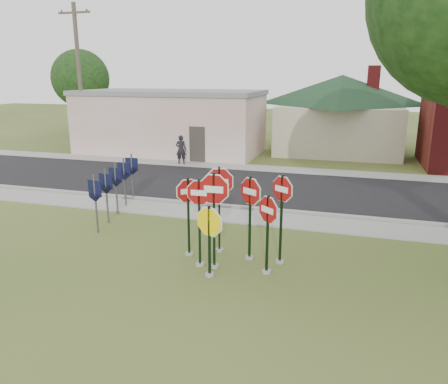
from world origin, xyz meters
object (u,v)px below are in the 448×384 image
(utility_pole_near, at_px, (80,79))
(stop_sign_left, at_px, (199,211))
(stop_sign_yellow, at_px, (209,233))
(pedestrian, at_px, (181,150))
(stop_sign_center, at_px, (214,206))

(utility_pole_near, bearing_deg, stop_sign_left, -47.03)
(stop_sign_left, height_order, utility_pole_near, utility_pole_near)
(stop_sign_yellow, bearing_deg, utility_pole_near, 132.90)
(stop_sign_yellow, xyz_separation_m, stop_sign_left, (-0.46, 0.53, 0.38))
(pedestrian, bearing_deg, stop_sign_center, 104.30)
(stop_sign_yellow, relative_size, stop_sign_left, 0.79)
(stop_sign_center, distance_m, stop_sign_left, 0.46)
(stop_sign_center, bearing_deg, stop_sign_left, -178.49)
(stop_sign_center, relative_size, utility_pole_near, 0.30)
(stop_sign_center, height_order, stop_sign_yellow, stop_sign_center)
(stop_sign_center, distance_m, utility_pole_near, 19.95)
(stop_sign_center, xyz_separation_m, stop_sign_yellow, (0.05, -0.54, -0.58))
(utility_pole_near, relative_size, pedestrian, 5.55)
(pedestrian, bearing_deg, stop_sign_left, 102.79)
(stop_sign_left, relative_size, utility_pole_near, 0.27)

